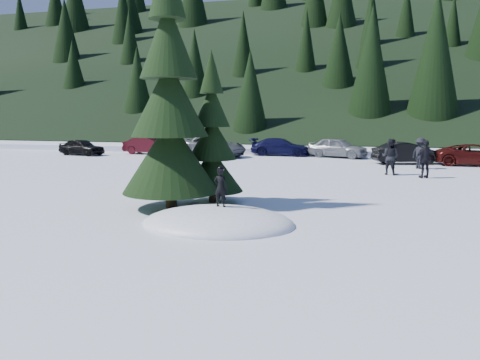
% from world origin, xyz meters
% --- Properties ---
extents(ground, '(200.00, 200.00, 0.00)m').
position_xyz_m(ground, '(0.00, 0.00, 0.00)').
color(ground, white).
rests_on(ground, ground).
extents(snow_mound, '(4.48, 3.52, 0.96)m').
position_xyz_m(snow_mound, '(0.00, 0.00, 0.00)').
color(snow_mound, white).
rests_on(snow_mound, ground).
extents(forest_hillside, '(200.00, 60.00, 25.00)m').
position_xyz_m(forest_hillside, '(0.00, 54.00, 12.50)').
color(forest_hillside, black).
rests_on(forest_hillside, ground).
extents(spruce_tall, '(3.20, 3.20, 8.60)m').
position_xyz_m(spruce_tall, '(-2.20, 1.80, 3.32)').
color(spruce_tall, '#301E10').
rests_on(spruce_tall, ground).
extents(spruce_short, '(2.20, 2.20, 5.37)m').
position_xyz_m(spruce_short, '(-1.20, 3.20, 2.10)').
color(spruce_short, '#301E10').
rests_on(spruce_short, ground).
extents(child_skier, '(0.44, 0.32, 1.12)m').
position_xyz_m(child_skier, '(0.02, 0.23, 1.04)').
color(child_skier, black).
rests_on(child_skier, snow_mound).
extents(adult_0, '(1.13, 1.04, 1.86)m').
position_xyz_m(adult_0, '(5.40, 12.60, 0.93)').
color(adult_0, black).
rests_on(adult_0, ground).
extents(adult_1, '(1.19, 0.85, 1.87)m').
position_xyz_m(adult_1, '(7.00, 11.73, 0.93)').
color(adult_1, black).
rests_on(adult_1, ground).
extents(adult_2, '(1.21, 1.31, 1.77)m').
position_xyz_m(adult_2, '(7.20, 15.72, 0.89)').
color(adult_2, black).
rests_on(adult_2, ground).
extents(car_0, '(3.81, 2.07, 1.23)m').
position_xyz_m(car_0, '(-16.49, 18.49, 0.61)').
color(car_0, black).
rests_on(car_0, ground).
extents(car_1, '(4.08, 1.45, 1.34)m').
position_xyz_m(car_1, '(-11.91, 20.66, 0.67)').
color(car_1, '#380A10').
rests_on(car_1, ground).
extents(car_2, '(6.03, 4.53, 1.52)m').
position_xyz_m(car_2, '(-6.72, 19.98, 0.76)').
color(car_2, '#55585D').
rests_on(car_2, ground).
extents(car_3, '(4.52, 1.96, 1.29)m').
position_xyz_m(car_3, '(-1.89, 21.93, 0.65)').
color(car_3, black).
rests_on(car_3, ground).
extents(car_4, '(4.53, 3.00, 1.43)m').
position_xyz_m(car_4, '(2.32, 21.45, 0.72)').
color(car_4, gray).
rests_on(car_4, ground).
extents(car_5, '(4.35, 2.61, 1.35)m').
position_xyz_m(car_5, '(6.70, 18.24, 0.68)').
color(car_5, black).
rests_on(car_5, ground).
extents(car_6, '(4.80, 2.50, 1.29)m').
position_xyz_m(car_6, '(10.73, 18.24, 0.64)').
color(car_6, '#3F0D0B').
rests_on(car_6, ground).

